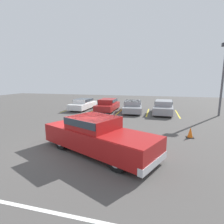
% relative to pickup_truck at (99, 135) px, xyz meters
% --- Properties ---
extents(ground_plane, '(60.00, 60.00, 0.00)m').
position_rel_pickup_truck_xyz_m(ground_plane, '(-1.22, 0.59, -0.83)').
color(ground_plane, '#4C4947').
extents(stall_stripe_a, '(0.12, 4.61, 0.01)m').
position_rel_pickup_truck_xyz_m(stall_stripe_a, '(-7.16, 10.95, -0.83)').
color(stall_stripe_a, yellow).
rests_on(stall_stripe_a, ground_plane).
extents(stall_stripe_b, '(0.12, 4.61, 0.01)m').
position_rel_pickup_truck_xyz_m(stall_stripe_b, '(-4.23, 10.95, -0.83)').
color(stall_stripe_b, yellow).
rests_on(stall_stripe_b, ground_plane).
extents(stall_stripe_c, '(0.12, 4.61, 0.01)m').
position_rel_pickup_truck_xyz_m(stall_stripe_c, '(-1.30, 10.95, -0.83)').
color(stall_stripe_c, yellow).
rests_on(stall_stripe_c, ground_plane).
extents(stall_stripe_d, '(0.12, 4.61, 0.01)m').
position_rel_pickup_truck_xyz_m(stall_stripe_d, '(1.63, 10.95, -0.83)').
color(stall_stripe_d, yellow).
rests_on(stall_stripe_d, ground_plane).
extents(stall_stripe_e, '(0.12, 4.61, 0.01)m').
position_rel_pickup_truck_xyz_m(stall_stripe_e, '(4.56, 10.95, -0.83)').
color(stall_stripe_e, yellow).
rests_on(stall_stripe_e, ground_plane).
extents(aisle_stripe_foreground, '(6.23, 0.12, 0.01)m').
position_rel_pickup_truck_xyz_m(aisle_stripe_foreground, '(-0.02, -3.85, -0.83)').
color(aisle_stripe_foreground, white).
rests_on(aisle_stripe_foreground, ground_plane).
extents(pickup_truck, '(5.98, 4.12, 1.66)m').
position_rel_pickup_truck_xyz_m(pickup_truck, '(0.00, 0.00, 0.00)').
color(pickup_truck, '#A51919').
rests_on(pickup_truck, ground_plane).
extents(parked_sedan_a, '(1.85, 4.41, 1.21)m').
position_rel_pickup_truck_xyz_m(parked_sedan_a, '(-5.66, 11.15, -0.18)').
color(parked_sedan_a, silver).
rests_on(parked_sedan_a, ground_plane).
extents(parked_sedan_b, '(1.80, 4.36, 1.29)m').
position_rel_pickup_truck_xyz_m(parked_sedan_b, '(-2.68, 10.95, -0.14)').
color(parked_sedan_b, maroon).
rests_on(parked_sedan_b, ground_plane).
extents(parked_sedan_c, '(2.25, 4.76, 1.17)m').
position_rel_pickup_truck_xyz_m(parked_sedan_c, '(0.06, 10.94, -0.20)').
color(parked_sedan_c, gray).
rests_on(parked_sedan_c, ground_plane).
extents(parked_sedan_d, '(2.04, 4.60, 1.32)m').
position_rel_pickup_truck_xyz_m(parked_sedan_d, '(3.18, 10.75, -0.13)').
color(parked_sedan_d, gray).
rests_on(parked_sedan_d, ground_plane).
extents(light_post, '(0.70, 0.36, 6.55)m').
position_rel_pickup_truck_xyz_m(light_post, '(8.23, 10.94, 3.15)').
color(light_post, '#515156').
rests_on(light_post, ground_plane).
extents(traffic_cone, '(0.41, 0.41, 0.62)m').
position_rel_pickup_truck_xyz_m(traffic_cone, '(4.47, 3.37, -0.54)').
color(traffic_cone, black).
rests_on(traffic_cone, ground_plane).
extents(wheel_stop_curb, '(1.85, 0.20, 0.14)m').
position_rel_pickup_truck_xyz_m(wheel_stop_curb, '(-3.20, 13.96, -0.76)').
color(wheel_stop_curb, '#B7B2A8').
rests_on(wheel_stop_curb, ground_plane).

